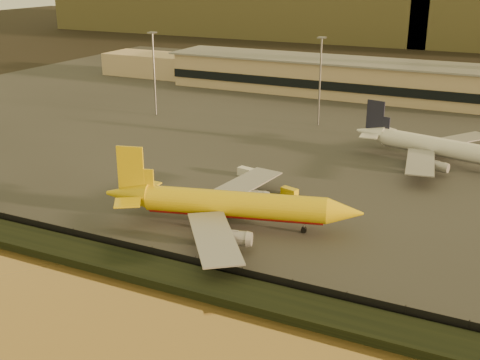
# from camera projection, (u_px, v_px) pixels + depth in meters

# --- Properties ---
(ground) EXTENTS (900.00, 900.00, 0.00)m
(ground) POSITION_uv_depth(u_px,v_px,m) (223.00, 237.00, 105.20)
(ground) COLOR black
(ground) RESTS_ON ground
(embankment) EXTENTS (320.00, 7.00, 1.40)m
(embankment) POSITION_uv_depth(u_px,v_px,m) (171.00, 276.00, 90.58)
(embankment) COLOR black
(embankment) RESTS_ON ground
(tarmac) EXTENTS (320.00, 220.00, 0.20)m
(tarmac) POSITION_uv_depth(u_px,v_px,m) (365.00, 118.00, 185.53)
(tarmac) COLOR #2D2D2D
(tarmac) RESTS_ON ground
(perimeter_fence) EXTENTS (300.00, 0.05, 2.20)m
(perimeter_fence) POSITION_uv_depth(u_px,v_px,m) (185.00, 261.00, 93.76)
(perimeter_fence) COLOR black
(perimeter_fence) RESTS_ON tarmac
(terminal_building) EXTENTS (202.00, 25.00, 12.60)m
(terminal_building) POSITION_uv_depth(u_px,v_px,m) (348.00, 78.00, 215.24)
(terminal_building) COLOR #C9AC8B
(terminal_building) RESTS_ON tarmac
(apron_light_masts) EXTENTS (152.20, 12.20, 25.40)m
(apron_light_masts) POSITION_uv_depth(u_px,v_px,m) (405.00, 82.00, 157.14)
(apron_light_masts) COLOR slate
(apron_light_masts) RESTS_ON tarmac
(dhl_cargo_jet) EXTENTS (46.49, 44.59, 14.05)m
(dhl_cargo_jet) POSITION_uv_depth(u_px,v_px,m) (231.00, 205.00, 107.38)
(dhl_cargo_jet) COLOR #DCB70B
(dhl_cargo_jet) RESTS_ON tarmac
(white_narrowbody_jet) EXTENTS (44.14, 42.34, 12.79)m
(white_narrowbody_jet) POSITION_uv_depth(u_px,v_px,m) (441.00, 148.00, 141.82)
(white_narrowbody_jet) COLOR silver
(white_narrowbody_jet) RESTS_ON tarmac
(gse_vehicle_yellow) EXTENTS (3.81, 2.47, 1.58)m
(gse_vehicle_yellow) POSITION_uv_depth(u_px,v_px,m) (289.00, 192.00, 123.11)
(gse_vehicle_yellow) COLOR #DCB70B
(gse_vehicle_yellow) RESTS_ON tarmac
(gse_vehicle_white) EXTENTS (4.29, 2.56, 1.81)m
(gse_vehicle_white) POSITION_uv_depth(u_px,v_px,m) (247.00, 172.00, 134.43)
(gse_vehicle_white) COLOR silver
(gse_vehicle_white) RESTS_ON tarmac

